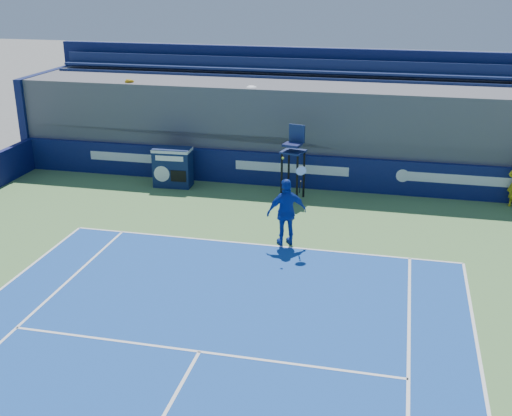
# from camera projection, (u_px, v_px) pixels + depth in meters

# --- Properties ---
(back_hoarding) EXTENTS (20.40, 0.21, 1.20)m
(back_hoarding) POSITION_uv_depth(u_px,v_px,m) (292.00, 171.00, 22.47)
(back_hoarding) COLOR #0D154B
(back_hoarding) RESTS_ON ground
(match_clock) EXTENTS (1.35, 0.79, 1.40)m
(match_clock) POSITION_uv_depth(u_px,v_px,m) (173.00, 166.00, 22.51)
(match_clock) COLOR #0E1C46
(match_clock) RESTS_ON ground
(umpire_chair) EXTENTS (0.85, 0.85, 2.48)m
(umpire_chair) POSITION_uv_depth(u_px,v_px,m) (294.00, 154.00, 21.04)
(umpire_chair) COLOR black
(umpire_chair) RESTS_ON ground
(tennis_player) EXTENTS (1.21, 0.93, 2.57)m
(tennis_player) POSITION_uv_depth(u_px,v_px,m) (287.00, 212.00, 17.63)
(tennis_player) COLOR #1436A5
(tennis_player) RESTS_ON apron
(stadium_seating) EXTENTS (21.00, 4.05, 4.40)m
(stadium_seating) POSITION_uv_depth(u_px,v_px,m) (301.00, 123.00, 23.91)
(stadium_seating) COLOR #56565B
(stadium_seating) RESTS_ON ground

